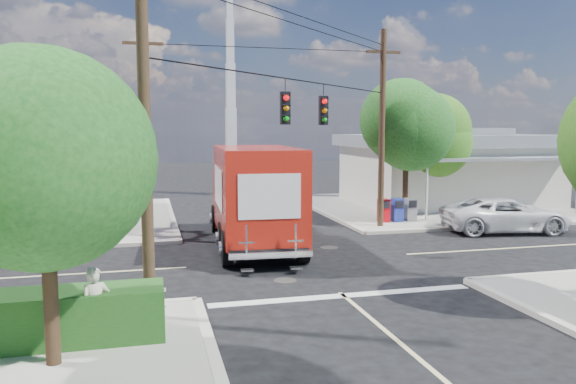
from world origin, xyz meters
name	(u,v)px	position (x,y,z in m)	size (l,w,h in m)	color
ground	(302,261)	(0.00, 0.00, 0.00)	(120.00, 120.00, 0.00)	black
sidewalk_ne	(431,207)	(10.88, 10.88, 0.07)	(14.12, 14.12, 0.14)	#A19C92
sidewalk_nw	(29,222)	(-10.88, 10.88, 0.07)	(14.12, 14.12, 0.14)	#A19C92
road_markings	(314,271)	(0.00, -1.47, 0.01)	(32.00, 32.00, 0.01)	beige
building_ne	(448,167)	(12.50, 11.97, 2.32)	(11.80, 10.20, 4.50)	silver
building_nw	(9,176)	(-12.00, 12.46, 2.22)	(10.80, 10.20, 4.30)	beige
radio_tower	(231,113)	(0.50, 20.00, 5.64)	(0.80, 0.80, 17.00)	silver
tree_sw_front	(43,143)	(-6.99, -7.54, 4.33)	(3.88, 3.78, 6.03)	#422D1C
tree_ne_front	(407,125)	(7.21, 6.76, 4.77)	(4.21, 4.14, 6.66)	#422D1C
tree_ne_back	(433,136)	(9.81, 8.96, 4.19)	(3.77, 3.66, 5.82)	#422D1C
palm_nw_front	(91,118)	(-7.50, 7.50, 5.04)	(3.01, 3.08, 5.59)	#422D1C
palm_nw_back	(48,127)	(-9.50, 9.00, 4.67)	(3.01, 3.08, 5.19)	#422D1C
utility_poles	(248,126)	(-1.58, 1.60, 4.67)	(12.00, 10.68, 9.00)	#473321
picket_fence	(27,308)	(-7.80, -5.60, 0.68)	(5.94, 0.06, 1.00)	silver
hedge_sw	(9,321)	(-8.00, -6.40, 0.69)	(6.20, 1.20, 1.10)	#1A481C
vending_boxes	(397,210)	(6.50, 6.20, 0.69)	(1.90, 0.50, 1.10)	#B90810
delivery_truck	(254,196)	(-1.18, 2.77, 1.98)	(3.39, 9.18, 3.90)	black
parked_car	(506,215)	(10.29, 3.08, 0.77)	(2.56, 5.55, 1.54)	silver
pedestrian	(96,307)	(-6.27, -6.79, 0.96)	(0.60, 0.40, 1.65)	beige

